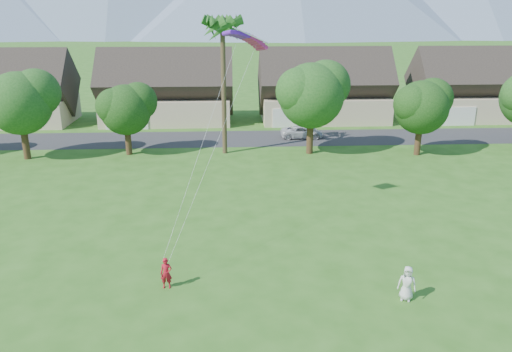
{
  "coord_description": "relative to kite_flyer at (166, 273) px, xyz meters",
  "views": [
    {
      "loc": [
        -1.4,
        -17.23,
        12.88
      ],
      "look_at": [
        0.0,
        10.0,
        3.8
      ],
      "focal_mm": 35.0,
      "sensor_mm": 36.0,
      "label": 1
    }
  ],
  "objects": [
    {
      "name": "ground",
      "position": [
        4.65,
        -4.36,
        -0.79
      ],
      "size": [
        500.0,
        500.0,
        0.0
      ],
      "primitive_type": "plane",
      "color": "#2D6019",
      "rests_on": "ground"
    },
    {
      "name": "kite_flyer",
      "position": [
        0.0,
        0.0,
        0.0
      ],
      "size": [
        0.58,
        0.38,
        1.58
      ],
      "primitive_type": "imported",
      "rotation": [
        0.0,
        0.0,
        -0.01
      ],
      "color": "#AA1321",
      "rests_on": "ground"
    },
    {
      "name": "parked_car",
      "position": [
        10.79,
        29.64,
        -0.16
      ],
      "size": [
        4.54,
        2.11,
        1.26
      ],
      "primitive_type": "imported",
      "rotation": [
        0.0,
        0.0,
        1.57
      ],
      "color": "silver",
      "rests_on": "ground"
    },
    {
      "name": "parafoil_kite",
      "position": [
        4.22,
        8.31,
        10.62
      ],
      "size": [
        2.89,
        1.46,
        0.5
      ],
      "rotation": [
        0.0,
        0.0,
        0.45
      ],
      "color": "#6419C1",
      "rests_on": "ground"
    },
    {
      "name": "houses_row",
      "position": [
        5.14,
        38.63,
        2.65
      ],
      "size": [
        72.75,
        8.19,
        8.86
      ],
      "color": "beige",
      "rests_on": "ground"
    },
    {
      "name": "street",
      "position": [
        4.65,
        29.64,
        -0.78
      ],
      "size": [
        90.0,
        7.0,
        0.01
      ],
      "primitive_type": "cube",
      "color": "#2D2D30",
      "rests_on": "ground"
    },
    {
      "name": "tree_row",
      "position": [
        3.5,
        23.56,
        4.1
      ],
      "size": [
        62.27,
        6.67,
        8.45
      ],
      "color": "#47301C",
      "rests_on": "ground"
    },
    {
      "name": "watcher",
      "position": [
        11.29,
        -1.63,
        0.06
      ],
      "size": [
        0.97,
        0.81,
        1.71
      ],
      "primitive_type": "imported",
      "rotation": [
        0.0,
        0.0,
        -0.38
      ],
      "color": "silver",
      "rests_on": "ground"
    },
    {
      "name": "fan_palm",
      "position": [
        2.65,
        24.14,
        11.01
      ],
      "size": [
        3.0,
        3.0,
        13.8
      ],
      "color": "#4C3D26",
      "rests_on": "ground"
    }
  ]
}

